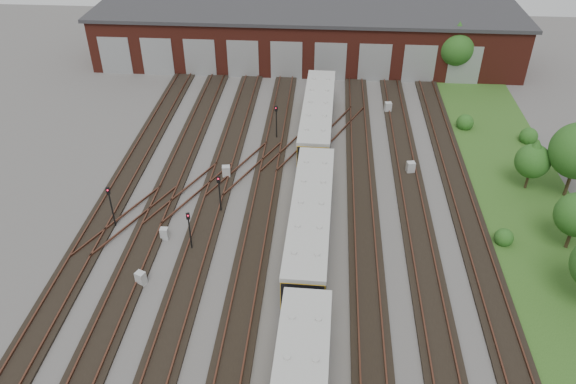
{
  "coord_description": "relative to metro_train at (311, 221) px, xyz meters",
  "views": [
    {
      "loc": [
        2.76,
        -27.03,
        26.31
      ],
      "look_at": [
        0.14,
        7.95,
        2.0
      ],
      "focal_mm": 35.0,
      "sensor_mm": 36.0,
      "label": 1
    }
  ],
  "objects": [
    {
      "name": "bush_0",
      "position": [
        14.0,
        0.99,
        -1.27
      ],
      "size": [
        1.37,
        1.37,
        1.37
      ],
      "primitive_type": "sphere",
      "color": "#184714",
      "rests_on": "ground"
    },
    {
      "name": "bush_2",
      "position": [
        19.87,
        16.28,
        -1.12
      ],
      "size": [
        1.67,
        1.67,
        1.67
      ],
      "primitive_type": "sphere",
      "color": "#184714",
      "rests_on": "ground"
    },
    {
      "name": "track_network",
      "position": [
        -2.17,
        -3.94,
        -1.85
      ],
      "size": [
        30.4,
        70.0,
        0.33
      ],
      "color": "black",
      "rests_on": "ground"
    },
    {
      "name": "relay_cabinet_3",
      "position": [
        7.13,
        21.57,
        -1.4
      ],
      "size": [
        0.74,
        0.64,
        1.1
      ],
      "primitive_type": "cube",
      "rotation": [
        0.0,
        0.0,
        0.15
      ],
      "color": "#ABAEB1",
      "rests_on": "ground"
    },
    {
      "name": "signal_mast_3",
      "position": [
        -3.84,
        15.14,
        0.22
      ],
      "size": [
        0.29,
        0.27,
        3.41
      ],
      "rotation": [
        0.0,
        0.0,
        -0.27
      ],
      "color": "black",
      "rests_on": "ground"
    },
    {
      "name": "signal_mast_1",
      "position": [
        -8.4,
        -1.47,
        0.14
      ],
      "size": [
        0.29,
        0.28,
        3.28
      ],
      "rotation": [
        0.0,
        0.0,
        0.36
      ],
      "color": "black",
      "rests_on": "ground"
    },
    {
      "name": "signal_mast_0",
      "position": [
        -14.78,
        0.84,
        0.28
      ],
      "size": [
        0.3,
        0.28,
        3.5
      ],
      "rotation": [
        0.0,
        0.0,
        0.25
      ],
      "color": "black",
      "rests_on": "ground"
    },
    {
      "name": "metro_train",
      "position": [
        0.0,
        0.0,
        0.0
      ],
      "size": [
        3.1,
        47.39,
        3.17
      ],
      "rotation": [
        0.0,
        0.0,
        -0.02
      ],
      "color": "black",
      "rests_on": "ground"
    },
    {
      "name": "grass_verge",
      "position": [
        17.0,
        5.47,
        -1.93
      ],
      "size": [
        8.0,
        55.0,
        0.05
      ],
      "primitive_type": "cube",
      "color": "#244818",
      "rests_on": "ground"
    },
    {
      "name": "maintenance_shed",
      "position": [
        -2.01,
        35.44,
        1.25
      ],
      "size": [
        51.0,
        12.5,
        6.35
      ],
      "color": "#581F16",
      "rests_on": "ground"
    },
    {
      "name": "ground",
      "position": [
        -2.0,
        -4.53,
        -1.95
      ],
      "size": [
        120.0,
        120.0,
        0.0
      ],
      "primitive_type": "plane",
      "color": "#43403E",
      "rests_on": "ground"
    },
    {
      "name": "tree_1",
      "position": [
        17.55,
        8.33,
        1.03
      ],
      "size": [
        2.8,
        2.8,
        4.65
      ],
      "color": "#332716",
      "rests_on": "ground"
    },
    {
      "name": "relay_cabinet_0",
      "position": [
        -10.98,
        -5.16,
        -1.45
      ],
      "size": [
        0.76,
        0.7,
        1.01
      ],
      "primitive_type": "cube",
      "rotation": [
        0.0,
        0.0,
        -0.41
      ],
      "color": "#ABAEB1",
      "rests_on": "ground"
    },
    {
      "name": "bush_1",
      "position": [
        14.42,
        18.69,
        -1.13
      ],
      "size": [
        1.65,
        1.65,
        1.65
      ],
      "primitive_type": "sphere",
      "color": "#184714",
      "rests_on": "ground"
    },
    {
      "name": "tree_0",
      "position": [
        14.98,
        30.47,
        2.43
      ],
      "size": [
        4.12,
        4.12,
        6.82
      ],
      "color": "#332716",
      "rests_on": "ground"
    },
    {
      "name": "relay_cabinet_2",
      "position": [
        -10.65,
        -0.37,
        -1.49
      ],
      "size": [
        0.56,
        0.47,
        0.93
      ],
      "primitive_type": "cube",
      "rotation": [
        0.0,
        0.0,
        0.0
      ],
      "color": "#ABAEB1",
      "rests_on": "ground"
    },
    {
      "name": "signal_mast_2",
      "position": [
        -7.09,
        3.15,
        0.2
      ],
      "size": [
        0.29,
        0.27,
        3.34
      ],
      "rotation": [
        0.0,
        0.0,
        0.07
      ],
      "color": "black",
      "rests_on": "ground"
    },
    {
      "name": "relay_cabinet_1",
      "position": [
        -7.48,
        8.1,
        -1.4
      ],
      "size": [
        0.73,
        0.64,
        1.11
      ],
      "primitive_type": "cube",
      "rotation": [
        0.0,
        0.0,
        0.13
      ],
      "color": "#ABAEB1",
      "rests_on": "ground"
    },
    {
      "name": "relay_cabinet_4",
      "position": [
        8.22,
        9.95,
        -1.4
      ],
      "size": [
        0.76,
        0.68,
        1.1
      ],
      "primitive_type": "cube",
      "rotation": [
        0.0,
        0.0,
        0.21
      ],
      "color": "#ABAEB1",
      "rests_on": "ground"
    }
  ]
}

